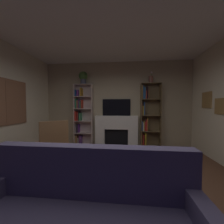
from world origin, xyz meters
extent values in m
plane|color=brown|center=(0.00, 0.00, 0.00)|extent=(6.24, 6.24, 0.00)
cube|color=tan|center=(0.00, 2.63, 1.43)|extent=(5.12, 0.06, 2.87)
cube|color=olive|center=(2.49, 1.20, 1.34)|extent=(0.03, 0.41, 0.37)
cube|color=slate|center=(2.48, 1.20, 1.34)|extent=(0.01, 0.35, 0.31)
cube|color=olive|center=(2.49, 1.77, 1.51)|extent=(0.03, 0.41, 0.43)
cube|color=teal|center=(2.48, 1.77, 1.51)|extent=(0.01, 0.35, 0.37)
cube|color=#8A5C42|center=(-2.48, 0.78, 1.45)|extent=(0.04, 1.28, 1.10)
cube|color=silver|center=(-2.47, 0.78, 1.45)|extent=(0.01, 1.18, 1.00)
cube|color=#8A5C42|center=(-2.46, 0.78, 1.45)|extent=(0.01, 0.02, 1.00)
cube|color=#8A5C42|center=(-2.46, 0.78, 1.45)|extent=(0.01, 1.18, 0.02)
cube|color=white|center=(0.00, 0.00, 2.90)|extent=(5.12, 5.32, 0.06)
cube|color=white|center=(-0.56, 2.51, 0.28)|extent=(0.33, 0.18, 0.56)
cube|color=white|center=(0.56, 2.51, 0.28)|extent=(0.33, 0.18, 0.56)
cube|color=white|center=(0.00, 2.51, 0.79)|extent=(1.45, 0.18, 0.46)
cube|color=black|center=(0.00, 2.56, 0.28)|extent=(0.80, 0.08, 0.56)
cube|color=#554B49|center=(0.00, 2.27, 0.01)|extent=(1.55, 0.30, 0.03)
cube|color=black|center=(0.00, 2.57, 1.31)|extent=(0.95, 0.06, 0.57)
cube|color=beige|center=(-1.44, 2.46, 1.05)|extent=(0.02, 0.28, 2.10)
cube|color=beige|center=(-0.82, 2.46, 1.05)|extent=(0.02, 0.28, 2.10)
cube|color=beige|center=(-1.13, 2.59, 1.05)|extent=(0.64, 0.02, 2.10)
cube|color=beige|center=(-1.13, 2.46, 0.01)|extent=(0.60, 0.28, 0.02)
cube|color=olive|center=(-1.41, 2.49, 0.16)|extent=(0.03, 0.18, 0.29)
cube|color=brown|center=(-1.37, 2.48, 0.18)|extent=(0.03, 0.21, 0.32)
cube|color=beige|center=(-1.34, 2.50, 0.13)|extent=(0.03, 0.16, 0.22)
cube|color=#662F63|center=(-1.29, 2.50, 0.17)|extent=(0.04, 0.17, 0.31)
cube|color=#543278|center=(-1.24, 2.47, 0.16)|extent=(0.03, 0.22, 0.29)
cube|color=beige|center=(-1.13, 2.46, 0.42)|extent=(0.60, 0.28, 0.02)
cube|color=beige|center=(-1.41, 2.50, 0.54)|extent=(0.02, 0.16, 0.21)
cube|color=#562B82|center=(-1.38, 2.50, 0.55)|extent=(0.03, 0.18, 0.25)
cube|color=#262523|center=(-1.35, 2.46, 0.58)|extent=(0.02, 0.24, 0.31)
cube|color=#5B277F|center=(-1.32, 2.49, 0.57)|extent=(0.02, 0.19, 0.29)
cube|color=beige|center=(-1.13, 2.46, 0.84)|extent=(0.60, 0.28, 0.02)
cube|color=red|center=(-1.40, 2.47, 1.01)|extent=(0.04, 0.23, 0.32)
cube|color=#B73932|center=(-1.34, 2.50, 0.99)|extent=(0.04, 0.17, 0.28)
cube|color=black|center=(-1.29, 2.48, 1.02)|extent=(0.02, 0.21, 0.34)
cube|color=#377951|center=(-1.24, 2.46, 0.98)|extent=(0.04, 0.24, 0.26)
cube|color=beige|center=(-1.13, 2.46, 1.26)|extent=(0.60, 0.28, 0.02)
cube|color=#216B46|center=(-1.40, 2.50, 1.44)|extent=(0.04, 0.17, 0.34)
cube|color=#92543F|center=(-1.35, 2.49, 1.41)|extent=(0.04, 0.18, 0.28)
cube|color=#5E2C7A|center=(-1.30, 2.50, 1.42)|extent=(0.02, 0.17, 0.31)
cube|color=#3B644D|center=(-1.25, 2.49, 1.39)|extent=(0.04, 0.19, 0.25)
cube|color=#A62F21|center=(-1.20, 2.50, 1.42)|extent=(0.04, 0.16, 0.30)
cube|color=beige|center=(-1.13, 2.46, 1.68)|extent=(0.60, 0.28, 0.02)
cube|color=#1D4C92|center=(-1.41, 2.49, 1.80)|extent=(0.03, 0.18, 0.23)
cube|color=#4C2D75|center=(-1.36, 2.50, 1.79)|extent=(0.04, 0.16, 0.21)
cube|color=#67317E|center=(-1.31, 2.47, 1.79)|extent=(0.04, 0.23, 0.21)
cube|color=beige|center=(-1.25, 2.50, 1.85)|extent=(0.04, 0.17, 0.32)
cube|color=#A3701F|center=(-1.20, 2.46, 1.83)|extent=(0.04, 0.24, 0.28)
cube|color=beige|center=(-1.13, 2.46, 2.09)|extent=(0.60, 0.28, 0.02)
cube|color=brown|center=(0.82, 2.45, 1.05)|extent=(0.02, 0.30, 2.10)
cube|color=brown|center=(1.44, 2.45, 1.05)|extent=(0.02, 0.30, 2.10)
cube|color=brown|center=(1.13, 2.59, 1.05)|extent=(0.64, 0.02, 2.10)
cube|color=brown|center=(1.13, 2.45, 0.01)|extent=(0.60, 0.30, 0.02)
cube|color=brown|center=(0.86, 2.49, 0.24)|extent=(0.03, 0.19, 0.44)
cube|color=#B62A23|center=(0.91, 2.49, 0.21)|extent=(0.04, 0.18, 0.38)
cube|color=#A08A20|center=(0.98, 2.47, 0.23)|extent=(0.04, 0.22, 0.43)
cube|color=brown|center=(1.13, 2.45, 0.52)|extent=(0.60, 0.30, 0.02)
cube|color=navy|center=(0.85, 2.47, 0.69)|extent=(0.03, 0.22, 0.31)
cube|color=beige|center=(0.90, 2.48, 0.67)|extent=(0.03, 0.21, 0.27)
cube|color=#A37F29|center=(0.93, 2.49, 0.69)|extent=(0.03, 0.19, 0.31)
cube|color=red|center=(0.97, 2.49, 0.68)|extent=(0.03, 0.19, 0.29)
cube|color=#C13630|center=(1.01, 2.47, 0.72)|extent=(0.03, 0.22, 0.38)
cube|color=#A77F29|center=(1.04, 2.50, 0.75)|extent=(0.02, 0.17, 0.43)
cube|color=brown|center=(1.13, 2.45, 1.05)|extent=(0.60, 0.30, 0.02)
cube|color=brown|center=(0.85, 2.47, 1.25)|extent=(0.02, 0.23, 0.38)
cube|color=olive|center=(0.89, 2.48, 1.21)|extent=(0.04, 0.21, 0.30)
cube|color=#325198|center=(0.93, 2.49, 1.27)|extent=(0.03, 0.19, 0.43)
cube|color=brown|center=(1.13, 2.45, 1.57)|extent=(0.60, 0.30, 0.02)
cube|color=olive|center=(0.86, 2.46, 1.81)|extent=(0.03, 0.24, 0.45)
cube|color=#234D86|center=(0.89, 2.46, 1.80)|extent=(0.02, 0.25, 0.44)
cube|color=#2C527F|center=(0.93, 2.47, 1.77)|extent=(0.04, 0.23, 0.37)
cube|color=#A63628|center=(0.98, 2.46, 1.72)|extent=(0.02, 0.25, 0.27)
cube|color=black|center=(1.03, 2.50, 1.79)|extent=(0.03, 0.17, 0.42)
cube|color=brown|center=(1.07, 2.49, 1.72)|extent=(0.03, 0.19, 0.28)
cube|color=brown|center=(1.13, 2.45, 2.09)|extent=(0.60, 0.30, 0.02)
cylinder|color=#454959|center=(-1.13, 2.45, 2.18)|extent=(0.19, 0.19, 0.17)
sphere|color=#3F642D|center=(-1.13, 2.45, 2.38)|extent=(0.30, 0.30, 0.30)
cylinder|color=brown|center=(1.13, 2.45, 2.21)|extent=(0.14, 0.14, 0.23)
cylinder|color=#4C7F3F|center=(1.17, 2.45, 2.38)|extent=(0.01, 0.01, 0.11)
sphere|color=white|center=(1.17, 2.45, 2.43)|extent=(0.04, 0.04, 0.04)
cylinder|color=#4C7F3F|center=(1.14, 2.42, 2.38)|extent=(0.01, 0.01, 0.11)
sphere|color=white|center=(1.14, 2.42, 2.44)|extent=(0.06, 0.06, 0.06)
cube|color=#514966|center=(-0.03, -0.82, 0.67)|extent=(2.06, 0.18, 0.53)
cylinder|color=brown|center=(-1.31, 0.30, 0.23)|extent=(0.04, 0.04, 0.46)
cylinder|color=brown|center=(-0.93, 0.64, 0.23)|extent=(0.04, 0.04, 0.46)
cylinder|color=brown|center=(-1.70, 0.74, 0.23)|extent=(0.04, 0.04, 0.46)
cylinder|color=brown|center=(-1.32, 1.08, 0.23)|extent=(0.04, 0.04, 0.46)
cube|color=#A86B4C|center=(-1.31, 0.69, 0.50)|extent=(0.84, 0.84, 0.08)
cube|color=brown|center=(-1.31, 0.69, 0.44)|extent=(0.84, 0.84, 0.04)
cube|color=brown|center=(-1.12, 0.48, 0.75)|extent=(0.46, 0.42, 0.59)
cube|color=#886648|center=(-0.03, -0.40, 0.37)|extent=(0.89, 0.48, 0.04)
cylinder|color=#886648|center=(-0.45, -0.62, 0.18)|extent=(0.05, 0.05, 0.35)
cylinder|color=#886648|center=(0.39, -0.62, 0.18)|extent=(0.05, 0.05, 0.35)
cylinder|color=#886648|center=(-0.45, -0.19, 0.18)|extent=(0.05, 0.05, 0.35)
cylinder|color=#886648|center=(0.39, -0.19, 0.18)|extent=(0.05, 0.05, 0.35)
camera|label=1|loc=(0.32, -2.17, 1.34)|focal=22.04mm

